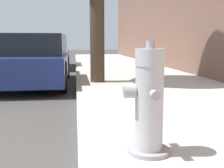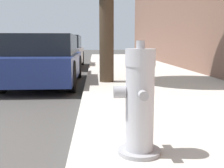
# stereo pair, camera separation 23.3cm
# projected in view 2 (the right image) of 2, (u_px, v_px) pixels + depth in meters

# --- Properties ---
(fire_hydrant) EXTENTS (0.39, 0.40, 0.93)m
(fire_hydrant) POSITION_uv_depth(u_px,v_px,m) (139.00, 104.00, 2.29)
(fire_hydrant) COLOR #97979C
(fire_hydrant) RESTS_ON sidewalk_slab
(parked_car_near) EXTENTS (1.70, 3.99, 1.26)m
(parked_car_near) POSITION_uv_depth(u_px,v_px,m) (45.00, 60.00, 7.15)
(parked_car_near) COLOR navy
(parked_car_near) RESTS_ON ground_plane
(parked_car_mid) EXTENTS (1.76, 4.07, 1.37)m
(parked_car_mid) POSITION_uv_depth(u_px,v_px,m) (62.00, 52.00, 12.10)
(parked_car_mid) COLOR #B7B7BC
(parked_car_mid) RESTS_ON ground_plane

